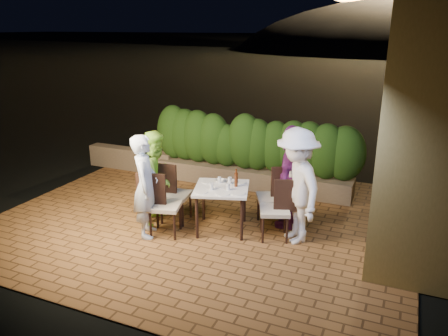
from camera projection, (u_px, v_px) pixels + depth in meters
The scene contains 31 objects.
ground at pixel (193, 230), 7.33m from camera, with size 400.00×400.00×0.00m, color black.
terrace_floor at pixel (205, 221), 7.78m from camera, with size 7.00×6.00×0.15m, color brown.
building_wall at pixel (448, 75), 6.93m from camera, with size 1.60×5.00×5.00m, color olive.
window_pane at pixel (390, 108), 6.95m from camera, with size 0.08×1.00×1.40m, color black.
window_frame at pixel (390, 108), 6.95m from camera, with size 0.06×1.15×1.55m, color black.
planter at pixel (251, 178), 9.19m from camera, with size 4.20×0.55×0.40m, color brown.
hedge at pixel (251, 143), 8.96m from camera, with size 4.00×0.70×1.10m, color #1D3E10, non-canonical shape.
parapet at pixel (131, 159), 10.31m from camera, with size 2.20×0.30×0.50m, color brown.
hill at pixel (406, 81), 60.18m from camera, with size 52.00×40.00×22.00m, color black.
dining_table at pixel (222, 209), 7.20m from camera, with size 0.86×0.86×0.75m, color white, non-canonical shape.
plate_nw at pixel (201, 192), 6.86m from camera, with size 0.21×0.21×0.01m, color white.
plate_sw at pixel (208, 182), 7.31m from camera, with size 0.21×0.21×0.01m, color white.
plate_ne at pixel (238, 193), 6.81m from camera, with size 0.23×0.23×0.01m, color white.
plate_se at pixel (240, 183), 7.28m from camera, with size 0.20×0.20×0.01m, color white.
plate_centre at pixel (220, 186), 7.11m from camera, with size 0.20×0.20×0.01m, color white.
plate_front at pixel (223, 194), 6.79m from camera, with size 0.23×0.23×0.01m, color white.
glass_nw at pixel (211, 186), 6.97m from camera, with size 0.06×0.06×0.11m, color silver.
glass_sw at pixel (219, 180), 7.28m from camera, with size 0.06×0.06×0.10m, color silver.
glass_ne at pixel (228, 187), 6.95m from camera, with size 0.06×0.06×0.10m, color silver.
glass_se at pixel (230, 180), 7.23m from camera, with size 0.07×0.07×0.11m, color silver.
beer_bottle at pixel (236, 178), 7.07m from camera, with size 0.06×0.06×0.30m, color #4C210C, non-canonical shape.
bowl at pixel (220, 181), 7.33m from camera, with size 0.16×0.16×0.04m, color white.
chair_left_front at pixel (165, 205), 7.00m from camera, with size 0.48×0.48×1.03m, color black, non-canonical shape.
chair_left_back at pixel (176, 193), 7.49m from camera, with size 0.47×0.47×1.02m, color black, non-canonical shape.
chair_right_front at pixel (275, 209), 6.87m from camera, with size 0.46×0.46×0.99m, color black, non-canonical shape.
chair_right_back at pixel (272, 197), 7.32m from camera, with size 0.48×0.48×1.04m, color black, non-canonical shape.
diner_blue at pixel (146, 186), 6.88m from camera, with size 0.61×0.40×1.67m, color #C6DDFE.
diner_green at pixel (157, 177), 7.43m from camera, with size 0.78×0.61×1.60m, color #96DA44.
diner_white at pixel (296, 186), 6.67m from camera, with size 1.18×0.68×1.82m, color white.
diner_purple at pixel (291, 177), 7.20m from camera, with size 1.02×0.43×1.74m, color #6D246E.
parapet_lamp at pixel (146, 148), 10.04m from camera, with size 0.10×0.10×0.14m, color orange.
Camera 1 is at (3.12, -5.89, 3.24)m, focal length 35.00 mm.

